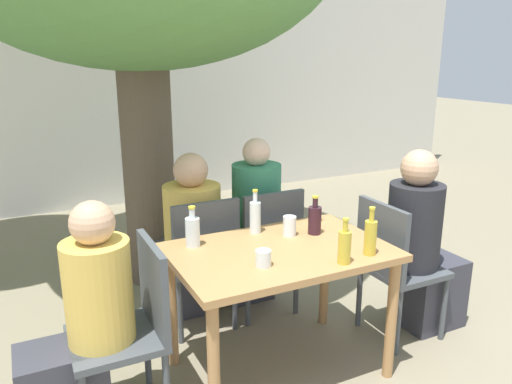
% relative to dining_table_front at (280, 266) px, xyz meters
% --- Properties ---
extents(ground_plane, '(30.00, 30.00, 0.00)m').
position_rel_dining_table_front_xyz_m(ground_plane, '(0.00, 0.00, -0.66)').
color(ground_plane, gray).
extents(cafe_building_wall, '(10.00, 0.08, 2.80)m').
position_rel_dining_table_front_xyz_m(cafe_building_wall, '(0.00, 3.83, 0.74)').
color(cafe_building_wall, beige).
rests_on(cafe_building_wall, ground_plane).
extents(dining_table_front, '(1.19, 0.79, 0.76)m').
position_rel_dining_table_front_xyz_m(dining_table_front, '(0.00, 0.00, 0.00)').
color(dining_table_front, '#B27F4C').
rests_on(dining_table_front, ground_plane).
extents(patio_chair_0, '(0.44, 0.44, 0.92)m').
position_rel_dining_table_front_xyz_m(patio_chair_0, '(-0.83, 0.00, -0.13)').
color(patio_chair_0, '#474C51').
rests_on(patio_chair_0, ground_plane).
extents(patio_chair_1, '(0.44, 0.44, 0.92)m').
position_rel_dining_table_front_xyz_m(patio_chair_1, '(0.83, 0.00, -0.13)').
color(patio_chair_1, '#474C51').
rests_on(patio_chair_1, ground_plane).
extents(patio_chair_2, '(0.44, 0.44, 0.92)m').
position_rel_dining_table_front_xyz_m(patio_chair_2, '(-0.24, 0.63, -0.13)').
color(patio_chair_2, '#474C51').
rests_on(patio_chair_2, ground_plane).
extents(patio_chair_3, '(0.44, 0.44, 0.92)m').
position_rel_dining_table_front_xyz_m(patio_chair_3, '(0.24, 0.63, -0.13)').
color(patio_chair_3, '#474C51').
rests_on(patio_chair_3, ground_plane).
extents(person_seated_0, '(0.56, 0.32, 1.17)m').
position_rel_dining_table_front_xyz_m(person_seated_0, '(-1.07, -0.00, -0.14)').
color(person_seated_0, '#383842').
rests_on(person_seated_0, ground_plane).
extents(person_seated_1, '(0.57, 0.34, 1.24)m').
position_rel_dining_table_front_xyz_m(person_seated_1, '(1.06, -0.00, -0.10)').
color(person_seated_1, '#383842').
rests_on(person_seated_1, ground_plane).
extents(person_seated_2, '(0.38, 0.59, 1.18)m').
position_rel_dining_table_front_xyz_m(person_seated_2, '(-0.24, 0.86, -0.12)').
color(person_seated_2, '#383842').
rests_on(person_seated_2, ground_plane).
extents(person_seated_3, '(0.34, 0.57, 1.25)m').
position_rel_dining_table_front_xyz_m(person_seated_3, '(0.24, 0.86, -0.10)').
color(person_seated_3, '#383842').
rests_on(person_seated_3, ground_plane).
extents(water_bottle_0, '(0.07, 0.07, 0.27)m').
position_rel_dining_table_front_xyz_m(water_bottle_0, '(-0.01, 0.29, 0.21)').
color(water_bottle_0, silver).
rests_on(water_bottle_0, dining_table_front).
extents(wine_bottle_1, '(0.08, 0.08, 0.23)m').
position_rel_dining_table_front_xyz_m(wine_bottle_1, '(0.30, 0.12, 0.19)').
color(wine_bottle_1, '#331923').
rests_on(wine_bottle_1, dining_table_front).
extents(oil_cruet_2, '(0.07, 0.07, 0.24)m').
position_rel_dining_table_front_xyz_m(oil_cruet_2, '(0.20, -0.31, 0.20)').
color(oil_cruet_2, gold).
rests_on(oil_cruet_2, dining_table_front).
extents(water_bottle_3, '(0.08, 0.08, 0.23)m').
position_rel_dining_table_front_xyz_m(water_bottle_3, '(-0.42, 0.25, 0.19)').
color(water_bottle_3, silver).
rests_on(water_bottle_3, dining_table_front).
extents(oil_cruet_4, '(0.07, 0.07, 0.27)m').
position_rel_dining_table_front_xyz_m(oil_cruet_4, '(0.39, -0.28, 0.21)').
color(oil_cruet_4, gold).
rests_on(oil_cruet_4, dining_table_front).
extents(drinking_glass_0, '(0.07, 0.07, 0.09)m').
position_rel_dining_table_front_xyz_m(drinking_glass_0, '(0.43, 0.31, 0.15)').
color(drinking_glass_0, silver).
rests_on(drinking_glass_0, dining_table_front).
extents(drinking_glass_1, '(0.08, 0.08, 0.09)m').
position_rel_dining_table_front_xyz_m(drinking_glass_1, '(-0.19, -0.16, 0.15)').
color(drinking_glass_1, silver).
rests_on(drinking_glass_1, dining_table_front).
extents(drinking_glass_2, '(0.08, 0.08, 0.12)m').
position_rel_dining_table_front_xyz_m(drinking_glass_2, '(0.15, 0.16, 0.16)').
color(drinking_glass_2, white).
rests_on(drinking_glass_2, dining_table_front).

